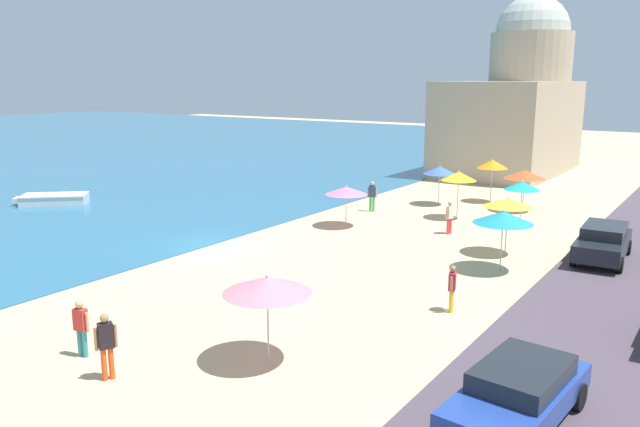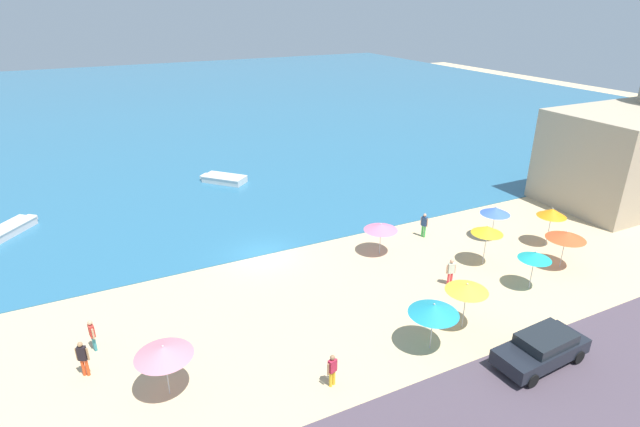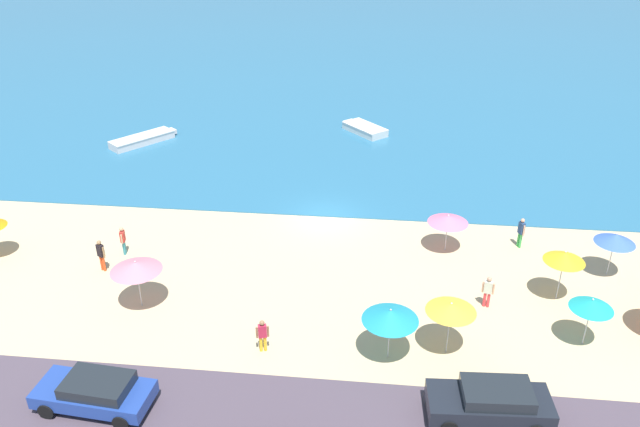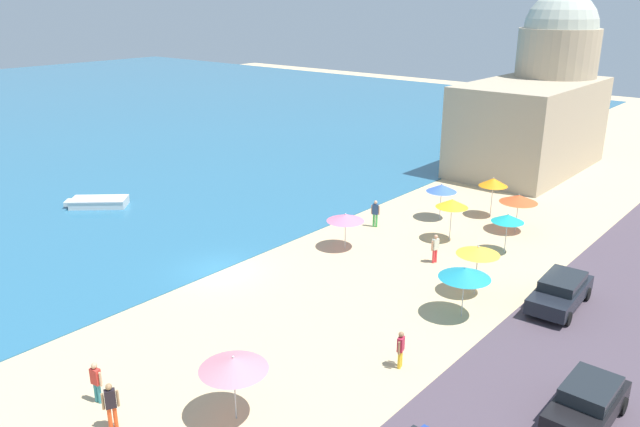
% 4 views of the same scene
% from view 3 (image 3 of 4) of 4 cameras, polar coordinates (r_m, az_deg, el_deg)
% --- Properties ---
extents(ground_plane, '(160.00, 160.00, 0.00)m').
position_cam_3_polar(ground_plane, '(37.65, 0.52, -0.32)').
color(ground_plane, '#CFB386').
extents(sea, '(150.00, 110.00, 0.05)m').
position_cam_3_polar(sea, '(89.88, 4.09, 16.33)').
color(sea, '#2A678B').
rests_on(sea, ground_plane).
extents(beach_umbrella_1, '(1.99, 1.99, 2.45)m').
position_cam_3_polar(beach_umbrella_1, '(34.42, 25.40, -2.09)').
color(beach_umbrella_1, '#B2B2B7').
rests_on(beach_umbrella_1, ground_plane).
extents(beach_umbrella_3, '(2.37, 2.37, 2.51)m').
position_cam_3_polar(beach_umbrella_3, '(25.93, 6.46, -9.22)').
color(beach_umbrella_3, '#B2B2B7').
rests_on(beach_umbrella_3, ground_plane).
extents(beach_umbrella_4, '(2.12, 2.12, 2.58)m').
position_cam_3_polar(beach_umbrella_4, '(26.53, 11.90, -8.42)').
color(beach_umbrella_4, '#B2B2B7').
rests_on(beach_umbrella_4, ground_plane).
extents(beach_umbrella_6, '(2.40, 2.40, 2.50)m').
position_cam_3_polar(beach_umbrella_6, '(30.01, -16.50, -4.65)').
color(beach_umbrella_6, '#B2B2B7').
rests_on(beach_umbrella_6, ground_plane).
extents(beach_umbrella_7, '(1.92, 1.92, 2.69)m').
position_cam_3_polar(beach_umbrella_7, '(31.34, 21.47, -3.70)').
color(beach_umbrella_7, '#B2B2B7').
rests_on(beach_umbrella_7, ground_plane).
extents(beach_umbrella_8, '(1.84, 1.84, 2.40)m').
position_cam_3_polar(beach_umbrella_8, '(28.90, 23.61, -7.61)').
color(beach_umbrella_8, '#B2B2B7').
rests_on(beach_umbrella_8, ground_plane).
extents(beach_umbrella_9, '(2.19, 2.19, 2.18)m').
position_cam_3_polar(beach_umbrella_9, '(34.06, 11.64, -0.52)').
color(beach_umbrella_9, '#B2B2B7').
rests_on(beach_umbrella_9, ground_plane).
extents(bather_0, '(0.55, 0.31, 1.65)m').
position_cam_3_polar(bather_0, '(30.48, 15.10, -6.78)').
color(bather_0, '#F33B3F').
rests_on(bather_0, ground_plane).
extents(bather_1, '(0.55, 0.31, 1.59)m').
position_cam_3_polar(bather_1, '(27.01, -5.27, -10.92)').
color(bather_1, gold).
rests_on(bather_1, ground_plane).
extents(bather_2, '(0.28, 0.56, 1.64)m').
position_cam_3_polar(bather_2, '(35.14, -17.58, -2.24)').
color(bather_2, teal).
rests_on(bather_2, ground_plane).
extents(bather_3, '(0.34, 0.53, 1.77)m').
position_cam_3_polar(bather_3, '(35.83, 17.90, -1.54)').
color(bather_3, green).
rests_on(bather_3, ground_plane).
extents(bather_4, '(0.52, 0.36, 1.78)m').
position_cam_3_polar(bather_4, '(33.95, -19.39, -3.49)').
color(bather_4, '#DF4B1F').
rests_on(bather_4, ground_plane).
extents(parked_car_0, '(4.54, 2.27, 1.34)m').
position_cam_3_polar(parked_car_0, '(25.92, -19.88, -15.08)').
color(parked_car_0, '#223F94').
rests_on(parked_car_0, coastal_road).
extents(parked_car_1, '(4.63, 2.14, 1.48)m').
position_cam_3_polar(parked_car_1, '(24.83, 15.34, -16.28)').
color(parked_car_1, black).
rests_on(parked_car_1, coastal_road).
extents(skiff_nearshore, '(3.86, 4.00, 0.60)m').
position_cam_3_polar(skiff_nearshore, '(50.87, 4.09, 7.72)').
color(skiff_nearshore, silver).
rests_on(skiff_nearshore, sea).
extents(skiff_offshore, '(4.31, 4.91, 0.60)m').
position_cam_3_polar(skiff_offshore, '(50.45, -15.89, 6.54)').
color(skiff_offshore, silver).
rests_on(skiff_offshore, sea).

